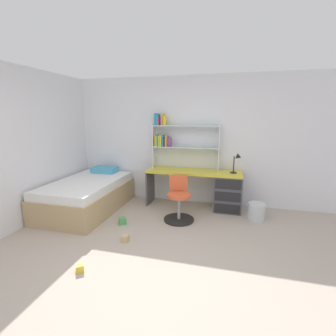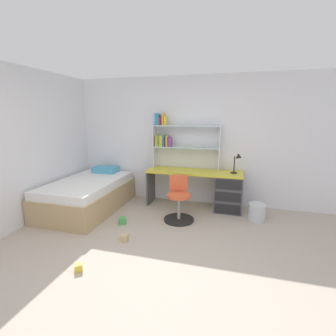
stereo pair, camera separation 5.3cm
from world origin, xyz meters
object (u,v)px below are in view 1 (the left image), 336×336
bed_platform (88,195)px  waste_bin (256,212)px  bookshelf_hutch (175,137)px  desk (218,189)px  toy_block_natural_1 (125,238)px  swivel_chair (179,203)px  toy_block_green_0 (122,221)px  desk_lamp (237,160)px  toy_block_yellow_2 (80,268)px

bed_platform → waste_bin: (3.09, 0.29, -0.14)m
bookshelf_hutch → desk: bearing=-9.8°
waste_bin → toy_block_natural_1: waste_bin is taller
swivel_chair → bed_platform: swivel_chair is taller
swivel_chair → toy_block_green_0: bearing=-154.2°
bookshelf_hutch → waste_bin: bookshelf_hutch is taller
desk → bookshelf_hutch: bearing=170.2°
bed_platform → toy_block_natural_1: size_ratio=19.67×
bookshelf_hutch → desk_lamp: bearing=-8.2°
swivel_chair → bed_platform: bearing=179.3°
bookshelf_hutch → toy_block_natural_1: (-0.31, -1.77, -1.30)m
bed_platform → desk: bearing=15.3°
bed_platform → waste_bin: bed_platform is taller
desk → bookshelf_hutch: 1.31m
bookshelf_hutch → bed_platform: size_ratio=0.70×
bookshelf_hutch → toy_block_natural_1: 2.22m
bookshelf_hutch → toy_block_yellow_2: (-0.54, -2.55, -1.31)m
waste_bin → toy_block_green_0: (-2.17, -0.74, -0.10)m
desk_lamp → toy_block_green_0: size_ratio=3.44×
swivel_chair → toy_block_yellow_2: bearing=-115.3°
bed_platform → toy_block_green_0: bearing=-25.7°
toy_block_yellow_2 → bed_platform: bearing=119.6°
toy_block_green_0 → toy_block_yellow_2: size_ratio=1.28×
bookshelf_hutch → desk_lamp: (1.21, -0.18, -0.37)m
toy_block_green_0 → toy_block_natural_1: bearing=-61.1°
desk → toy_block_yellow_2: desk is taller
swivel_chair → toy_block_green_0: (-0.87, -0.42, -0.24)m
swivel_chair → toy_block_natural_1: bearing=-122.0°
desk → waste_bin: 0.81m
bed_platform → toy_block_natural_1: 1.56m
desk_lamp → swivel_chair: 1.34m
toy_block_natural_1 → desk_lamp: bearing=46.3°
toy_block_yellow_2 → desk_lamp: bearing=53.6°
bed_platform → toy_block_yellow_2: (0.98, -1.73, -0.24)m
toy_block_natural_1 → toy_block_green_0: bearing=118.9°
swivel_chair → toy_block_natural_1: size_ratio=7.93×
swivel_chair → toy_block_yellow_2: swivel_chair is taller
toy_block_green_0 → toy_block_yellow_2: bearing=-87.3°
bookshelf_hutch → toy_block_green_0: bearing=-115.4°
desk → bed_platform: 2.50m
swivel_chair → waste_bin: 1.34m
desk → desk_lamp: size_ratio=4.76×
desk_lamp → toy_block_yellow_2: (-1.75, -2.37, -0.94)m
desk_lamp → bed_platform: bearing=-166.8°
swivel_chair → waste_bin: swivel_chair is taller
bed_platform → toy_block_natural_1: bearing=-38.5°
swivel_chair → desk: bearing=47.8°
bookshelf_hutch → swivel_chair: size_ratio=1.74×
bookshelf_hutch → swivel_chair: bearing=-72.1°
waste_bin → toy_block_natural_1: 2.26m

